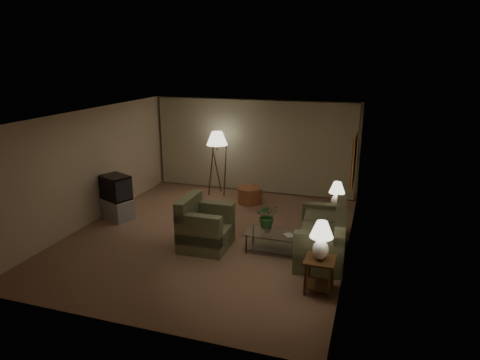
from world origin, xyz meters
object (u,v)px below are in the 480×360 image
crt_tv (116,187)px  side_table_near (319,269)px  side_table_far (335,216)px  vase (267,228)px  coffee_table (274,239)px  table_lamp_far (337,193)px  table_lamp_near (321,237)px  ottoman (250,195)px  floor_lamp (217,162)px  armchair (206,228)px  tv_cabinet (117,209)px  sofa (321,237)px

crt_tv → side_table_near: bearing=3.8°
side_table_far → vase: 1.83m
coffee_table → vase: (-0.15, 0.00, 0.22)m
table_lamp_far → vase: table_lamp_far is taller
table_lamp_near → ottoman: (-2.43, 3.99, -0.78)m
side_table_near → table_lamp_far: bearing=90.0°
crt_tv → floor_lamp: floor_lamp is taller
floor_lamp → vase: (2.29, -3.18, -0.46)m
armchair → table_lamp_near: (2.49, -1.02, 0.57)m
coffee_table → tv_cabinet: (-4.12, 0.64, -0.03)m
armchair → crt_tv: size_ratio=1.26×
coffee_table → tv_cabinet: 4.17m
sofa → crt_tv: (-5.05, 0.54, 0.39)m
armchair → sofa: bearing=-83.1°
side_table_near → tv_cabinet: 5.54m
side_table_near → table_lamp_far: table_lamp_far is taller
side_table_near → table_lamp_far: (-0.00, 2.60, 0.55)m
armchair → vase: armchair is taller
armchair → coffee_table: size_ratio=0.89×
side_table_far → side_table_near: bearing=-90.0°
table_lamp_near → coffee_table: size_ratio=0.57×
table_lamp_far → vase: 1.88m
tv_cabinet → ottoman: 3.48m
table_lamp_far → coffee_table: (-1.08, -1.35, -0.68)m
side_table_far → table_lamp_far: size_ratio=0.98×
table_lamp_far → crt_tv: size_ratio=0.73×
side_table_near → tv_cabinet: (-5.20, 1.89, -0.16)m
tv_cabinet → crt_tv: bearing=0.0°
coffee_table → side_table_near: bearing=-49.2°
vase → sofa: bearing=5.3°
armchair → coffee_table: bearing=-81.9°
side_table_far → tv_cabinet: (-5.20, -0.71, -0.15)m
crt_tv → tv_cabinet: bearing=0.0°
sofa → armchair: size_ratio=1.86×
armchair → table_lamp_far: bearing=-58.7°
sofa → tv_cabinet: sofa is taller
armchair → tv_cabinet: size_ratio=1.14×
table_lamp_near → crt_tv: size_ratio=0.81×
vase → ottoman: bearing=113.6°
coffee_table → side_table_far: bearing=51.3°
armchair → crt_tv: crt_tv is taller
side_table_near → floor_lamp: floor_lamp is taller
side_table_near → floor_lamp: size_ratio=0.33×
crt_tv → ottoman: bearing=60.9°
sofa → side_table_far: (0.15, 1.25, -0.00)m
table_lamp_near → tv_cabinet: bearing=160.0°
table_lamp_near → armchair: bearing=157.7°
coffee_table → floor_lamp: size_ratio=0.65×
ottoman → vase: size_ratio=3.94×
coffee_table → ottoman: size_ratio=1.83×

